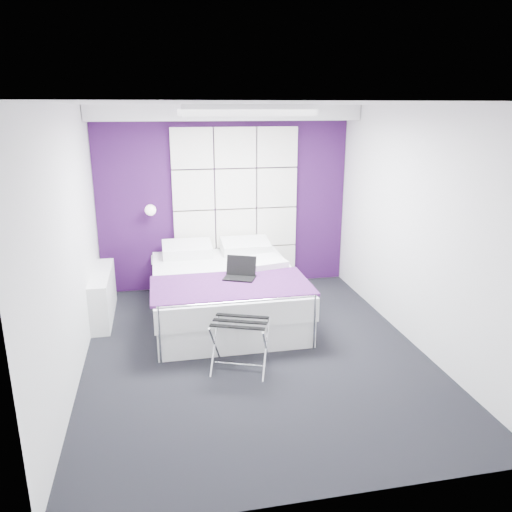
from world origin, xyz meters
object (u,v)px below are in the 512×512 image
(luggage_rack, at_px, (240,345))
(laptop, at_px, (239,273))
(bed, at_px, (225,292))
(nightstand, at_px, (166,259))
(wall_lamp, at_px, (150,209))
(radiator, at_px, (103,295))

(luggage_rack, distance_m, laptop, 1.15)
(bed, xyz_separation_m, luggage_rack, (-0.04, -1.40, -0.06))
(nightstand, bearing_deg, laptop, -57.85)
(luggage_rack, bearing_deg, nightstand, 126.40)
(wall_lamp, relative_size, luggage_rack, 0.27)
(wall_lamp, distance_m, bed, 1.61)
(bed, height_order, luggage_rack, bed)
(wall_lamp, bearing_deg, nightstand, -12.78)
(radiator, bearing_deg, luggage_rack, -48.37)
(radiator, relative_size, laptop, 3.35)
(bed, relative_size, nightstand, 5.27)
(radiator, xyz_separation_m, luggage_rack, (1.47, -1.65, -0.03))
(wall_lamp, height_order, radiator, wall_lamp)
(wall_lamp, relative_size, nightstand, 0.36)
(wall_lamp, xyz_separation_m, bed, (0.87, -1.02, -0.89))
(luggage_rack, relative_size, laptop, 1.52)
(wall_lamp, xyz_separation_m, laptop, (1.00, -1.35, -0.54))
(nightstand, height_order, luggage_rack, luggage_rack)
(wall_lamp, distance_m, luggage_rack, 2.73)
(radiator, height_order, bed, bed)
(wall_lamp, xyz_separation_m, radiator, (-0.64, -0.76, -0.92))
(luggage_rack, bearing_deg, laptop, 101.95)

